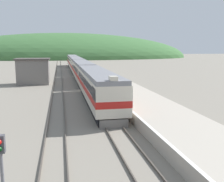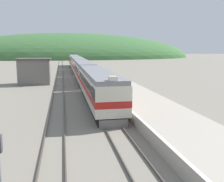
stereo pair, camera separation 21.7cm
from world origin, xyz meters
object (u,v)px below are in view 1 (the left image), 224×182
at_px(signal_post_siding, 1,156).
at_px(carriage_second, 83,71).
at_px(carriage_fourth, 73,61).
at_px(carriage_third, 76,64).
at_px(express_train_lead_car, 98,86).

bearing_deg(signal_post_siding, carriage_second, 80.64).
bearing_deg(carriage_fourth, carriage_third, -90.00).
height_order(carriage_second, signal_post_siding, carriage_second).
bearing_deg(express_train_lead_car, carriage_fourth, 90.00).
relative_size(carriage_second, carriage_third, 1.00).
height_order(express_train_lead_car, carriage_third, express_train_lead_car).
xyz_separation_m(carriage_third, carriage_fourth, (0.00, 20.02, 0.00)).
xyz_separation_m(carriage_second, signal_post_siding, (-6.54, -39.65, 0.21)).
bearing_deg(carriage_third, carriage_fourth, 90.00).
bearing_deg(express_train_lead_car, carriage_second, 90.00).
xyz_separation_m(carriage_fourth, signal_post_siding, (-6.54, -79.69, 0.21)).
height_order(carriage_fourth, signal_post_siding, carriage_fourth).
distance_m(express_train_lead_car, signal_post_siding, 20.26).
relative_size(express_train_lead_car, signal_post_siding, 6.07).
distance_m(express_train_lead_car, carriage_third, 40.49).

